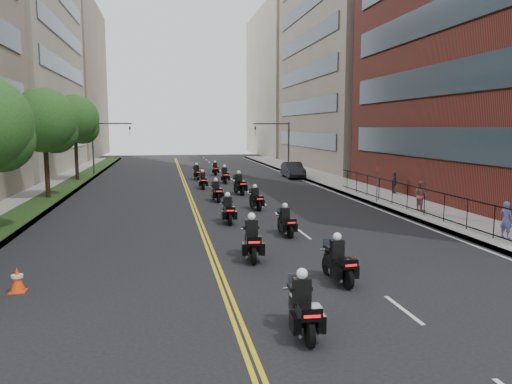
% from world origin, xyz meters
% --- Properties ---
extents(ground, '(160.00, 160.00, 0.00)m').
position_xyz_m(ground, '(0.00, 0.00, 0.00)').
color(ground, black).
rests_on(ground, ground).
extents(sidewalk_right, '(4.00, 90.00, 0.15)m').
position_xyz_m(sidewalk_right, '(12.00, 25.00, 0.07)').
color(sidewalk_right, gray).
rests_on(sidewalk_right, ground).
extents(sidewalk_left, '(4.00, 90.00, 0.15)m').
position_xyz_m(sidewalk_left, '(-12.00, 25.00, 0.07)').
color(sidewalk_left, gray).
rests_on(sidewalk_left, ground).
extents(grass_strip, '(2.00, 90.00, 0.04)m').
position_xyz_m(grass_strip, '(-11.20, 25.00, 0.17)').
color(grass_strip, '#1D3312').
rests_on(grass_strip, sidewalk_left).
extents(building_right_tan, '(15.11, 28.00, 30.00)m').
position_xyz_m(building_right_tan, '(21.48, 48.00, 15.00)').
color(building_right_tan, '#7E6C5C').
rests_on(building_right_tan, ground).
extents(building_right_far, '(15.00, 28.00, 26.00)m').
position_xyz_m(building_right_far, '(21.50, 78.00, 13.00)').
color(building_right_far, gray).
rests_on(building_right_far, ground).
extents(building_left_far, '(16.00, 28.00, 26.00)m').
position_xyz_m(building_left_far, '(-22.00, 78.00, 13.00)').
color(building_left_far, '#7E6C5C').
rests_on(building_left_far, ground).
extents(iron_fence, '(0.05, 28.00, 1.50)m').
position_xyz_m(iron_fence, '(11.00, 12.00, 0.90)').
color(iron_fence, black).
rests_on(iron_fence, sidewalk_right).
extents(street_trees, '(4.40, 38.40, 7.98)m').
position_xyz_m(street_trees, '(-11.05, 18.61, 5.13)').
color(street_trees, '#2F2115').
rests_on(street_trees, ground).
extents(traffic_signal_right, '(4.09, 0.20, 5.60)m').
position_xyz_m(traffic_signal_right, '(9.54, 42.00, 3.70)').
color(traffic_signal_right, '#3F3F44').
rests_on(traffic_signal_right, ground).
extents(traffic_signal_left, '(4.09, 0.20, 5.60)m').
position_xyz_m(traffic_signal_left, '(-9.54, 42.00, 3.70)').
color(traffic_signal_left, '#3F3F44').
rests_on(traffic_signal_left, ground).
extents(motorcycle_0, '(0.53, 2.22, 1.63)m').
position_xyz_m(motorcycle_0, '(-0.00, -1.12, 0.65)').
color(motorcycle_0, black).
rests_on(motorcycle_0, ground).
extents(motorcycle_1, '(0.60, 2.21, 1.63)m').
position_xyz_m(motorcycle_1, '(2.26, 2.67, 0.64)').
color(motorcycle_1, black).
rests_on(motorcycle_1, ground).
extents(motorcycle_2, '(0.65, 2.42, 1.78)m').
position_xyz_m(motorcycle_2, '(-0.00, 6.01, 0.70)').
color(motorcycle_2, black).
rests_on(motorcycle_2, ground).
extents(motorcycle_3, '(0.54, 2.06, 1.52)m').
position_xyz_m(motorcycle_3, '(2.28, 9.89, 0.60)').
color(motorcycle_3, black).
rests_on(motorcycle_3, ground).
extents(motorcycle_4, '(0.51, 2.21, 1.63)m').
position_xyz_m(motorcycle_4, '(0.02, 13.38, 0.64)').
color(motorcycle_4, black).
rests_on(motorcycle_4, ground).
extents(motorcycle_5, '(0.62, 2.10, 1.56)m').
position_xyz_m(motorcycle_5, '(2.24, 17.41, 0.61)').
color(motorcycle_5, black).
rests_on(motorcycle_5, ground).
extents(motorcycle_6, '(0.60, 2.17, 1.60)m').
position_xyz_m(motorcycle_6, '(0.21, 21.26, 0.63)').
color(motorcycle_6, black).
rests_on(motorcycle_6, ground).
extents(motorcycle_7, '(0.73, 2.41, 1.78)m').
position_xyz_m(motorcycle_7, '(2.29, 24.55, 0.70)').
color(motorcycle_7, black).
rests_on(motorcycle_7, ground).
extents(motorcycle_8, '(0.50, 2.14, 1.58)m').
position_xyz_m(motorcycle_8, '(-0.16, 28.42, 0.63)').
color(motorcycle_8, black).
rests_on(motorcycle_8, ground).
extents(motorcycle_9, '(0.52, 2.26, 1.67)m').
position_xyz_m(motorcycle_9, '(2.12, 32.24, 0.66)').
color(motorcycle_9, black).
rests_on(motorcycle_9, ground).
extents(motorcycle_10, '(0.64, 2.20, 1.62)m').
position_xyz_m(motorcycle_10, '(-0.17, 35.63, 0.64)').
color(motorcycle_10, black).
rests_on(motorcycle_10, ground).
extents(motorcycle_11, '(0.47, 2.07, 1.53)m').
position_xyz_m(motorcycle_11, '(2.05, 39.99, 0.60)').
color(motorcycle_11, black).
rests_on(motorcycle_11, ground).
extents(parked_sedan, '(1.86, 4.82, 1.56)m').
position_xyz_m(parked_sedan, '(9.40, 35.79, 0.78)').
color(parked_sedan, black).
rests_on(parked_sedan, ground).
extents(pedestrian_a, '(0.56, 0.69, 1.65)m').
position_xyz_m(pedestrian_a, '(11.54, 6.94, 0.98)').
color(pedestrian_a, '#495087').
rests_on(pedestrian_a, sidewalk_right).
extents(pedestrian_b, '(0.78, 0.94, 1.74)m').
position_xyz_m(pedestrian_b, '(11.57, 14.43, 1.02)').
color(pedestrian_b, '#914F4F').
rests_on(pedestrian_b, sidewalk_right).
extents(pedestrian_c, '(0.78, 0.99, 1.57)m').
position_xyz_m(pedestrian_c, '(13.50, 21.91, 0.94)').
color(pedestrian_c, '#3E3E45').
rests_on(pedestrian_c, sidewalk_right).
extents(traffic_cone, '(0.47, 0.47, 0.78)m').
position_xyz_m(traffic_cone, '(-7.73, 3.55, 0.38)').
color(traffic_cone, '#FF450D').
rests_on(traffic_cone, ground).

